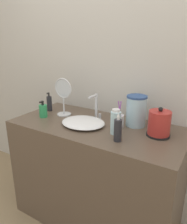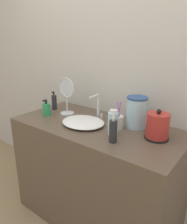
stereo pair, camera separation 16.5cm
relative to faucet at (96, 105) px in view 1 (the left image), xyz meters
The scene contains 12 objects.
wall_back 0.38m from the faucet, 68.37° to the left, with size 6.00×0.04×2.60m.
vanity_counter 0.57m from the faucet, 57.54° to the right, with size 1.32×0.63×0.88m.
sink_basin 0.20m from the faucet, 91.63° to the right, with size 0.34×0.29×0.04m.
faucet is the anchor object (origin of this frame).
electric_kettle 0.54m from the faucet, ahead, with size 0.16×0.16×0.20m.
toothbrush_cup 0.26m from the faucet, 16.99° to the right, with size 0.08×0.08×0.20m.
lotion_bottle 0.47m from the faucet, behind, with size 0.05×0.05×0.17m.
shampoo_bottle 0.33m from the faucet, 35.04° to the right, with size 0.07×0.07×0.18m.
mouthwash_bottle 0.45m from the faucet, 40.79° to the right, with size 0.05×0.05×0.19m.
hand_cream_bottle 0.45m from the faucet, 152.02° to the right, with size 0.07×0.07×0.14m.
vanity_mirror 0.29m from the faucet, 165.11° to the right, with size 0.17×0.12×0.32m.
water_pitcher 0.34m from the faucet, ahead, with size 0.15×0.15×0.23m.
Camera 1 is at (0.79, -1.02, 1.50)m, focal length 35.00 mm.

